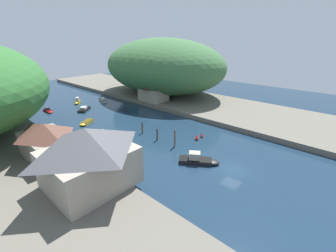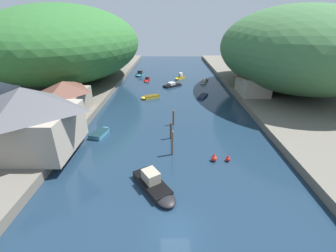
{
  "view_description": "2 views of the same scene",
  "coord_description": "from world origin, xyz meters",
  "px_view_note": "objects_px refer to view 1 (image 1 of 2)",
  "views": [
    {
      "loc": [
        -27.41,
        -11.85,
        17.92
      ],
      "look_at": [
        0.96,
        13.6,
        2.86
      ],
      "focal_mm": 24.0,
      "sensor_mm": 36.0,
      "label": 1
    },
    {
      "loc": [
        -0.5,
        -12.35,
        14.8
      ],
      "look_at": [
        -0.78,
        15.51,
        1.72
      ],
      "focal_mm": 24.0,
      "sensor_mm": 36.0,
      "label": 2
    }
  ],
  "objects_px": {
    "boat_far_upstream": "(124,110)",
    "boat_mid_channel": "(48,110)",
    "boat_cabin_cruiser": "(28,108)",
    "boat_open_rowboat": "(85,109)",
    "right_bank_cottage": "(153,91)",
    "person_by_boathouse": "(112,172)",
    "person_on_quay": "(77,162)",
    "boat_white_cruiser": "(199,160)",
    "channel_buoy_far": "(197,138)",
    "boat_yellow_tender": "(108,156)",
    "boat_moored_right": "(103,100)",
    "boat_red_skiff": "(77,102)",
    "boat_small_dinghy": "(86,123)",
    "waterfront_building": "(89,156)",
    "boathouse_shed": "(47,140)",
    "channel_buoy_near": "(202,136)"
  },
  "relations": [
    {
      "from": "boat_far_upstream",
      "to": "boat_mid_channel",
      "type": "xyz_separation_m",
      "value": [
        -13.53,
        13.99,
        0.13
      ]
    },
    {
      "from": "boat_moored_right",
      "to": "boat_red_skiff",
      "type": "height_order",
      "value": "boat_red_skiff"
    },
    {
      "from": "channel_buoy_near",
      "to": "person_by_boathouse",
      "type": "xyz_separation_m",
      "value": [
        -20.32,
        0.03,
        1.72
      ]
    },
    {
      "from": "boat_cabin_cruiser",
      "to": "boathouse_shed",
      "type": "bearing_deg",
      "value": 86.12
    },
    {
      "from": "boat_cabin_cruiser",
      "to": "person_by_boathouse",
      "type": "height_order",
      "value": "person_by_boathouse"
    },
    {
      "from": "boat_open_rowboat",
      "to": "boat_red_skiff",
      "type": "distance_m",
      "value": 7.64
    },
    {
      "from": "boat_small_dinghy",
      "to": "boat_moored_right",
      "type": "relative_size",
      "value": 0.66
    },
    {
      "from": "boathouse_shed",
      "to": "boat_mid_channel",
      "type": "distance_m",
      "value": 29.03
    },
    {
      "from": "boat_yellow_tender",
      "to": "person_on_quay",
      "type": "distance_m",
      "value": 5.71
    },
    {
      "from": "boat_cabin_cruiser",
      "to": "boat_mid_channel",
      "type": "relative_size",
      "value": 1.04
    },
    {
      "from": "boat_moored_right",
      "to": "person_on_quay",
      "type": "xyz_separation_m",
      "value": [
        -24.57,
        -32.13,
        1.72
      ]
    },
    {
      "from": "boat_small_dinghy",
      "to": "person_on_quay",
      "type": "height_order",
      "value": "person_on_quay"
    },
    {
      "from": "boat_open_rowboat",
      "to": "boat_far_upstream",
      "type": "bearing_deg",
      "value": -3.71
    },
    {
      "from": "person_by_boathouse",
      "to": "boat_open_rowboat",
      "type": "bearing_deg",
      "value": -4.21
    },
    {
      "from": "waterfront_building",
      "to": "boat_red_skiff",
      "type": "xyz_separation_m",
      "value": [
        18.49,
        39.58,
        -4.4
      ]
    },
    {
      "from": "boat_small_dinghy",
      "to": "boat_far_upstream",
      "type": "height_order",
      "value": "boat_small_dinghy"
    },
    {
      "from": "boathouse_shed",
      "to": "channel_buoy_far",
      "type": "bearing_deg",
      "value": -28.46
    },
    {
      "from": "right_bank_cottage",
      "to": "person_by_boathouse",
      "type": "distance_m",
      "value": 38.61
    },
    {
      "from": "boat_small_dinghy",
      "to": "boat_mid_channel",
      "type": "height_order",
      "value": "boat_mid_channel"
    },
    {
      "from": "boat_yellow_tender",
      "to": "boat_mid_channel",
      "type": "height_order",
      "value": "boat_mid_channel"
    },
    {
      "from": "boat_yellow_tender",
      "to": "boat_mid_channel",
      "type": "bearing_deg",
      "value": 96.83
    },
    {
      "from": "boat_far_upstream",
      "to": "boat_red_skiff",
      "type": "relative_size",
      "value": 1.34
    },
    {
      "from": "boat_open_rowboat",
      "to": "person_on_quay",
      "type": "height_order",
      "value": "person_on_quay"
    },
    {
      "from": "boat_white_cruiser",
      "to": "boat_cabin_cruiser",
      "type": "bearing_deg",
      "value": -114.73
    },
    {
      "from": "boat_cabin_cruiser",
      "to": "boat_moored_right",
      "type": "bearing_deg",
      "value": 167.36
    },
    {
      "from": "boat_white_cruiser",
      "to": "person_on_quay",
      "type": "bearing_deg",
      "value": -71.16
    },
    {
      "from": "boat_far_upstream",
      "to": "boat_open_rowboat",
      "type": "height_order",
      "value": "boat_open_rowboat"
    },
    {
      "from": "boat_open_rowboat",
      "to": "boat_mid_channel",
      "type": "xyz_separation_m",
      "value": [
        -7.16,
        5.59,
        -0.0
      ]
    },
    {
      "from": "boat_small_dinghy",
      "to": "person_on_quay",
      "type": "relative_size",
      "value": 2.49
    },
    {
      "from": "waterfront_building",
      "to": "channel_buoy_near",
      "type": "relative_size",
      "value": 12.52
    },
    {
      "from": "boat_yellow_tender",
      "to": "boat_cabin_cruiser",
      "type": "relative_size",
      "value": 0.86
    },
    {
      "from": "waterfront_building",
      "to": "boat_white_cruiser",
      "type": "height_order",
      "value": "waterfront_building"
    },
    {
      "from": "boat_red_skiff",
      "to": "person_by_boathouse",
      "type": "distance_m",
      "value": 43.68
    },
    {
      "from": "right_bank_cottage",
      "to": "person_by_boathouse",
      "type": "xyz_separation_m",
      "value": [
        -30.58,
        -23.51,
        -1.81
      ]
    },
    {
      "from": "channel_buoy_far",
      "to": "right_bank_cottage",
      "type": "bearing_deg",
      "value": 63.22
    },
    {
      "from": "boathouse_shed",
      "to": "boat_white_cruiser",
      "type": "bearing_deg",
      "value": -48.01
    },
    {
      "from": "boat_open_rowboat",
      "to": "channel_buoy_near",
      "type": "bearing_deg",
      "value": -30.75
    },
    {
      "from": "boat_small_dinghy",
      "to": "person_by_boathouse",
      "type": "xyz_separation_m",
      "value": [
        -9.21,
        -23.24,
        1.75
      ]
    },
    {
      "from": "boathouse_shed",
      "to": "boat_cabin_cruiser",
      "type": "xyz_separation_m",
      "value": [
        7.46,
        33.26,
        -3.4
      ]
    },
    {
      "from": "boat_small_dinghy",
      "to": "boat_red_skiff",
      "type": "xyz_separation_m",
      "value": [
        6.99,
        17.29,
        0.22
      ]
    },
    {
      "from": "boat_far_upstream",
      "to": "boat_red_skiff",
      "type": "height_order",
      "value": "boat_red_skiff"
    },
    {
      "from": "boat_far_upstream",
      "to": "channel_buoy_far",
      "type": "bearing_deg",
      "value": -70.28
    },
    {
      "from": "boat_small_dinghy",
      "to": "boat_cabin_cruiser",
      "type": "bearing_deg",
      "value": -16.48
    },
    {
      "from": "boat_cabin_cruiser",
      "to": "person_on_quay",
      "type": "height_order",
      "value": "person_on_quay"
    },
    {
      "from": "person_on_quay",
      "to": "boat_white_cruiser",
      "type": "bearing_deg",
      "value": -127.22
    },
    {
      "from": "boat_red_skiff",
      "to": "channel_buoy_far",
      "type": "relative_size",
      "value": 3.48
    },
    {
      "from": "boat_small_dinghy",
      "to": "boat_cabin_cruiser",
      "type": "xyz_separation_m",
      "value": [
        -4.73,
        21.77,
        0.16
      ]
    },
    {
      "from": "boat_cabin_cruiser",
      "to": "boat_open_rowboat",
      "type": "bearing_deg",
      "value": 138.57
    },
    {
      "from": "boat_moored_right",
      "to": "boat_cabin_cruiser",
      "type": "relative_size",
      "value": 1.41
    },
    {
      "from": "boat_yellow_tender",
      "to": "channel_buoy_near",
      "type": "relative_size",
      "value": 4.76
    }
  ]
}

